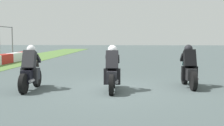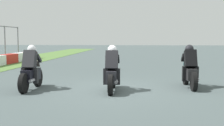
{
  "view_description": "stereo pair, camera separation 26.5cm",
  "coord_description": "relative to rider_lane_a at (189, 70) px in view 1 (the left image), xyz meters",
  "views": [
    {
      "loc": [
        -9.87,
        -0.69,
        1.75
      ],
      "look_at": [
        0.08,
        0.0,
        0.9
      ],
      "focal_mm": 47.67,
      "sensor_mm": 36.0,
      "label": 1
    },
    {
      "loc": [
        -9.85,
        -0.95,
        1.75
      ],
      "look_at": [
        0.08,
        0.0,
        0.9
      ],
      "focal_mm": 47.67,
      "sensor_mm": 36.0,
      "label": 2
    }
  ],
  "objects": [
    {
      "name": "rider_lane_b",
      "position": [
        -0.96,
        2.65,
        0.0
      ],
      "size": [
        2.04,
        0.55,
        1.51
      ],
      "rotation": [
        0.0,
        0.0,
        0.03
      ],
      "color": "black",
      "rests_on": "ground_plane"
    },
    {
      "name": "rider_lane_c",
      "position": [
        -0.95,
        5.39,
        0.0
      ],
      "size": [
        2.04,
        0.54,
        1.51
      ],
      "rotation": [
        0.0,
        0.0,
        0.02
      ],
      "color": "black",
      "rests_on": "ground_plane"
    },
    {
      "name": "rider_lane_a",
      "position": [
        0.0,
        0.0,
        0.0
      ],
      "size": [
        2.04,
        0.55,
        1.51
      ],
      "rotation": [
        0.0,
        0.0,
        0.04
      ],
      "color": "black",
      "rests_on": "ground_plane"
    },
    {
      "name": "ground_plane",
      "position": [
        -0.71,
        2.68,
        -0.62
      ],
      "size": [
        120.0,
        120.0,
        0.0
      ],
      "primitive_type": "plane",
      "color": "#445050"
    }
  ]
}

